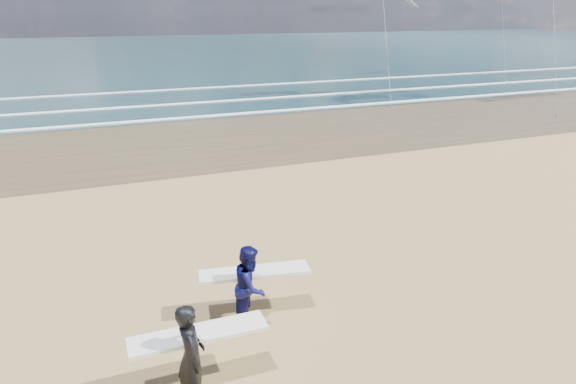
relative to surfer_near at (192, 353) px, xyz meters
name	(u,v)px	position (x,y,z in m)	size (l,w,h in m)	color
wet_sand_strip	(482,112)	(21.30, 17.58, -0.90)	(220.00, 12.00, 0.01)	#473B25
ocean	(233,50)	(21.30, 71.58, -0.90)	(220.00, 100.00, 0.02)	#1B383B
foam_breakers	(390,89)	(21.30, 27.68, -0.86)	(220.00, 11.70, 0.05)	white
surfer_near	(192,353)	(0.00, 0.00, 0.00)	(2.21, 0.95, 1.78)	black
surfer_far	(251,285)	(1.50, 1.71, -0.05)	(2.26, 1.31, 1.69)	#0B0B40
kite_1	(384,8)	(17.73, 23.59, 5.06)	(6.70, 4.84, 10.20)	slate
kite_5	(502,3)	(33.77, 30.30, 5.52)	(4.66, 4.61, 12.42)	slate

